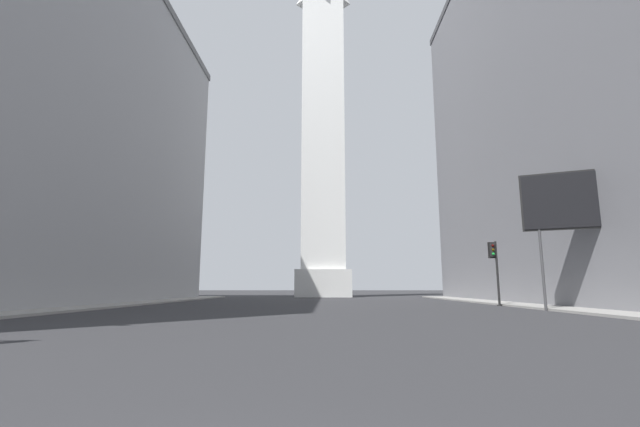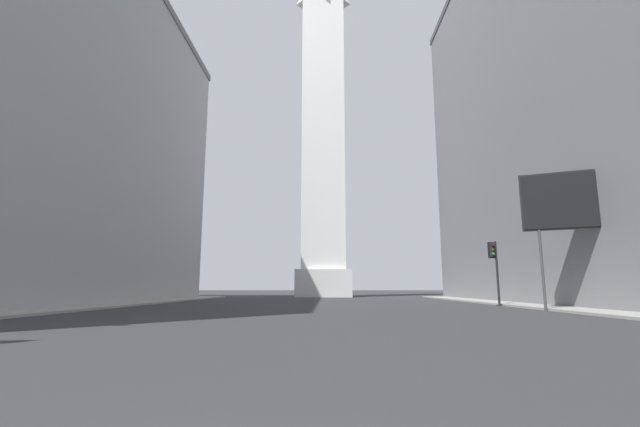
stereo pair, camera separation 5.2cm
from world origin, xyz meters
name	(u,v)px [view 2 (the right image)]	position (x,y,z in m)	size (l,w,h in m)	color
sidewalk_left	(27,311)	(-17.16, 23.43, 0.07)	(5.00, 78.10, 0.15)	gray
sidewalk_right	(613,312)	(17.16, 23.43, 0.07)	(5.00, 78.10, 0.15)	gray
building_right	(638,69)	(28.67, 34.03, 20.82)	(22.05, 57.62, 41.63)	slate
obelisk	(323,126)	(0.00, 65.08, 27.75)	(8.45, 8.45, 57.56)	silver
traffic_light_mid_right	(495,263)	(14.25, 33.00, 3.43)	(0.78, 0.50, 5.19)	black
billboard_sign	(572,203)	(16.42, 25.18, 6.86)	(5.62, 2.36, 8.97)	#3F3F42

